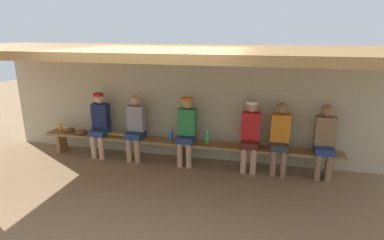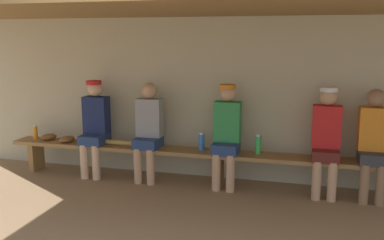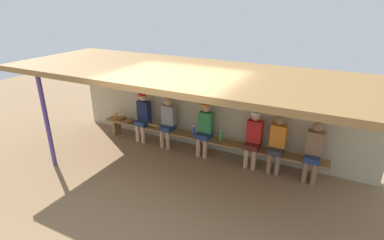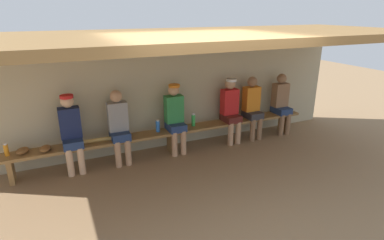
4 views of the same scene
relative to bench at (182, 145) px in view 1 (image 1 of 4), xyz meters
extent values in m
plane|color=#8C6D4C|center=(0.00, -1.55, -0.39)|extent=(24.00, 24.00, 0.00)
cube|color=#B7AD8C|center=(0.00, 0.45, 0.71)|extent=(8.00, 0.20, 2.20)
cube|color=olive|center=(0.00, -0.85, 1.87)|extent=(8.00, 2.80, 0.12)
cube|color=olive|center=(0.00, 0.00, 0.05)|extent=(6.00, 0.36, 0.05)
cube|color=olive|center=(-2.75, 0.00, -0.18)|extent=(0.08, 0.29, 0.41)
cube|color=olive|center=(0.00, 0.00, -0.18)|extent=(0.08, 0.29, 0.41)
cube|color=olive|center=(2.75, 0.00, -0.18)|extent=(0.08, 0.29, 0.41)
cube|color=navy|center=(-1.78, -0.02, 0.14)|extent=(0.32, 0.40, 0.14)
cylinder|color=#DBAD84|center=(-1.87, -0.18, -0.15)|extent=(0.11, 0.11, 0.48)
cylinder|color=#DBAD84|center=(-1.69, -0.18, -0.15)|extent=(0.11, 0.11, 0.48)
cube|color=#19234C|center=(-1.78, 0.06, 0.47)|extent=(0.34, 0.20, 0.52)
sphere|color=#DBAD84|center=(-1.78, 0.06, 0.84)|extent=(0.21, 0.21, 0.21)
cylinder|color=red|center=(-1.78, 0.02, 0.93)|extent=(0.21, 0.21, 0.05)
cube|color=navy|center=(2.63, -0.02, 0.14)|extent=(0.32, 0.40, 0.14)
cylinder|color=#8C6647|center=(2.54, -0.18, -0.15)|extent=(0.11, 0.11, 0.48)
cylinder|color=#8C6647|center=(2.72, -0.18, -0.15)|extent=(0.11, 0.11, 0.48)
cube|color=#8C6647|center=(2.63, 0.06, 0.47)|extent=(0.34, 0.20, 0.52)
sphere|color=#8C6647|center=(2.63, 0.06, 0.84)|extent=(0.21, 0.21, 0.21)
cube|color=navy|center=(0.09, -0.02, 0.14)|extent=(0.32, 0.40, 0.14)
cylinder|color=tan|center=(0.00, -0.18, -0.15)|extent=(0.11, 0.11, 0.48)
cylinder|color=tan|center=(0.18, -0.18, -0.15)|extent=(0.11, 0.11, 0.48)
cube|color=#2D8442|center=(0.09, 0.06, 0.47)|extent=(0.34, 0.20, 0.52)
sphere|color=tan|center=(0.09, 0.06, 0.84)|extent=(0.21, 0.21, 0.21)
cylinder|color=orange|center=(0.09, 0.02, 0.93)|extent=(0.21, 0.21, 0.05)
cube|color=#591E19|center=(1.32, -0.02, 0.14)|extent=(0.32, 0.40, 0.14)
cylinder|color=tan|center=(1.23, -0.18, -0.15)|extent=(0.11, 0.11, 0.48)
cylinder|color=tan|center=(1.41, -0.18, -0.15)|extent=(0.11, 0.11, 0.48)
cube|color=red|center=(1.32, 0.06, 0.47)|extent=(0.34, 0.20, 0.52)
sphere|color=tan|center=(1.32, 0.06, 0.84)|extent=(0.21, 0.21, 0.21)
cylinder|color=white|center=(1.32, 0.02, 0.93)|extent=(0.21, 0.21, 0.05)
cube|color=#333338|center=(1.86, -0.02, 0.14)|extent=(0.32, 0.40, 0.14)
cylinder|color=#8C6647|center=(1.77, -0.18, -0.15)|extent=(0.11, 0.11, 0.48)
cylinder|color=#8C6647|center=(1.95, -0.18, -0.15)|extent=(0.11, 0.11, 0.48)
cube|color=orange|center=(1.86, 0.06, 0.47)|extent=(0.34, 0.20, 0.52)
sphere|color=#8C6647|center=(1.86, 0.06, 0.84)|extent=(0.21, 0.21, 0.21)
cube|color=navy|center=(-0.98, -0.02, 0.14)|extent=(0.32, 0.40, 0.14)
cylinder|color=tan|center=(-1.07, -0.18, -0.15)|extent=(0.11, 0.11, 0.48)
cylinder|color=tan|center=(-0.89, -0.18, -0.15)|extent=(0.11, 0.11, 0.48)
cube|color=gray|center=(-0.98, 0.06, 0.47)|extent=(0.34, 0.20, 0.52)
sphere|color=tan|center=(-0.98, 0.06, 0.84)|extent=(0.21, 0.21, 0.21)
cylinder|color=green|center=(0.50, 0.05, 0.19)|extent=(0.08, 0.08, 0.23)
cylinder|color=white|center=(0.50, 0.05, 0.31)|extent=(0.05, 0.05, 0.02)
cylinder|color=blue|center=(-0.25, 0.04, 0.18)|extent=(0.08, 0.08, 0.21)
cylinder|color=white|center=(-0.25, 0.04, 0.30)|extent=(0.05, 0.05, 0.02)
cylinder|color=orange|center=(-2.76, 0.03, 0.17)|extent=(0.07, 0.07, 0.19)
cylinder|color=white|center=(-2.76, 0.03, 0.27)|extent=(0.05, 0.05, 0.02)
ellipsoid|color=brown|center=(-2.20, -0.03, 0.12)|extent=(0.24, 0.28, 0.09)
ellipsoid|color=brown|center=(-2.54, 0.02, 0.12)|extent=(0.26, 0.29, 0.09)
cylinder|color=tan|center=(-1.33, 0.00, 0.11)|extent=(0.88, 0.11, 0.07)
camera|label=1|loc=(1.54, -5.63, 2.17)|focal=29.18mm
camera|label=2|loc=(1.07, -5.36, 1.54)|focal=40.44mm
camera|label=3|loc=(2.84, -6.13, 3.28)|focal=27.69mm
camera|label=4|loc=(-1.96, -5.30, 2.25)|focal=29.46mm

